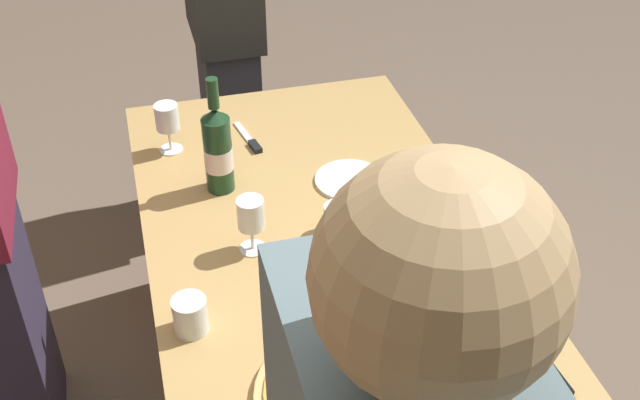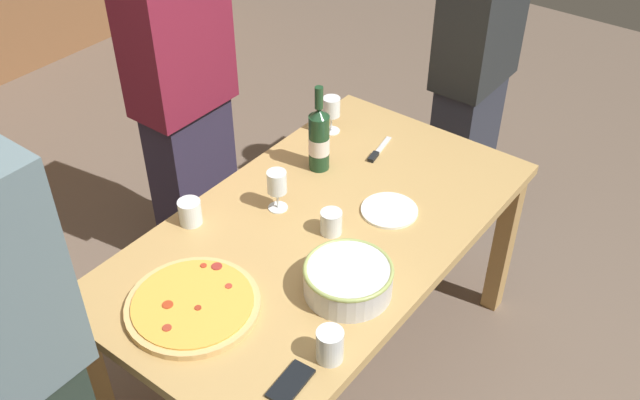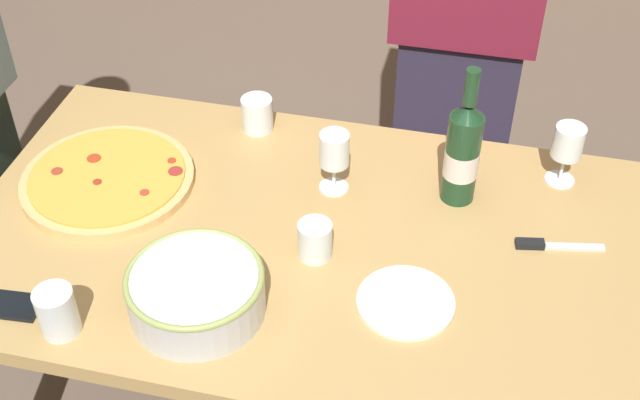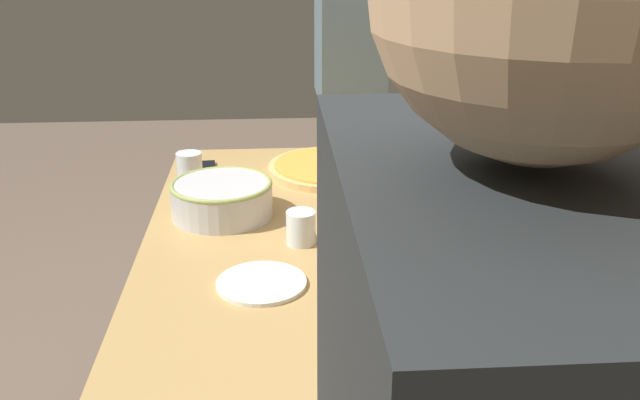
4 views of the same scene
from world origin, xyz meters
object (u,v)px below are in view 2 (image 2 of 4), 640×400
at_px(wine_bottle, 319,138).
at_px(wine_glass_near_pizza, 331,109).
at_px(cell_phone, 291,383).
at_px(person_guest_left, 184,101).
at_px(person_guest_right, 473,77).
at_px(pizza, 193,305).
at_px(wine_glass_by_bottle, 277,183).
at_px(cup_ceramic, 330,345).
at_px(cup_spare, 332,222).
at_px(dining_table, 320,247).
at_px(serving_bowl, 348,278).
at_px(cup_amber, 190,212).
at_px(side_plate, 389,210).
at_px(pizza_knife, 377,152).

xyz_separation_m(wine_bottle, wine_glass_near_pizza, (0.23, 0.12, -0.03)).
bearing_deg(cell_phone, wine_bottle, 118.58).
relative_size(person_guest_left, person_guest_right, 1.04).
xyz_separation_m(pizza, person_guest_left, (0.76, 0.81, 0.07)).
xyz_separation_m(wine_glass_by_bottle, cup_ceramic, (-0.43, -0.55, -0.06)).
bearing_deg(cup_spare, wine_glass_near_pizza, 36.77).
relative_size(wine_glass_by_bottle, cell_phone, 1.08).
relative_size(cup_ceramic, cell_phone, 0.72).
bearing_deg(cup_spare, cell_phone, -153.31).
bearing_deg(person_guest_right, cup_ceramic, 11.93).
xyz_separation_m(dining_table, person_guest_right, (1.20, 0.05, 0.14)).
distance_m(cell_phone, person_guest_left, 1.46).
xyz_separation_m(serving_bowl, cup_ceramic, (-0.24, -0.11, -0.00)).
bearing_deg(cup_spare, person_guest_right, 4.66).
distance_m(cup_amber, cup_spare, 0.49).
relative_size(wine_glass_by_bottle, side_plate, 0.77).
bearing_deg(cup_amber, cell_phone, -114.61).
distance_m(pizza, person_guest_left, 1.11).
distance_m(wine_glass_near_pizza, cup_ceramic, 1.18).
bearing_deg(person_guest_left, wine_glass_near_pizza, 41.98).
height_order(serving_bowl, cup_ceramic, cup_ceramic).
bearing_deg(wine_glass_by_bottle, serving_bowl, -112.91).
bearing_deg(wine_glass_near_pizza, wine_glass_by_bottle, -163.80).
distance_m(wine_glass_by_bottle, pizza_knife, 0.52).
height_order(wine_glass_near_pizza, person_guest_left, person_guest_left).
bearing_deg(serving_bowl, cup_amber, 95.34).
distance_m(wine_glass_near_pizza, person_guest_right, 0.75).
xyz_separation_m(pizza, pizza_knife, (1.03, 0.02, -0.01)).
distance_m(cup_spare, cell_phone, 0.65).
bearing_deg(cup_ceramic, cup_spare, 36.00).
bearing_deg(cup_spare, wine_bottle, 43.90).
xyz_separation_m(serving_bowl, person_guest_right, (1.40, 0.31, -0.01)).
distance_m(dining_table, pizza_knife, 0.51).
distance_m(wine_bottle, person_guest_left, 0.67).
relative_size(cup_amber, person_guest_left, 0.05).
relative_size(pizza_knife, person_guest_left, 0.12).
bearing_deg(person_guest_left, wine_glass_by_bottle, -4.11).
xyz_separation_m(cup_spare, person_guest_left, (0.22, 0.93, 0.04)).
xyz_separation_m(wine_glass_near_pizza, cup_amber, (-0.76, 0.04, -0.06)).
height_order(wine_glass_by_bottle, cell_phone, wine_glass_by_bottle).
distance_m(serving_bowl, wine_bottle, 0.67).
height_order(cup_ceramic, cell_phone, cup_ceramic).
distance_m(pizza, serving_bowl, 0.48).
bearing_deg(person_guest_right, person_guest_left, -42.62).
relative_size(wine_glass_by_bottle, person_guest_right, 0.10).
height_order(person_guest_left, person_guest_right, person_guest_left).
xyz_separation_m(wine_bottle, cup_amber, (-0.53, 0.15, -0.09)).
bearing_deg(dining_table, cup_ceramic, -139.94).
xyz_separation_m(wine_bottle, cell_phone, (-0.85, -0.56, -0.13)).
distance_m(wine_glass_by_bottle, cell_phone, 0.78).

